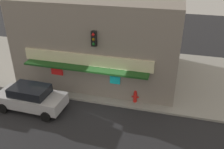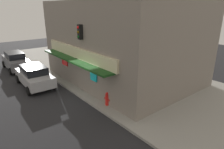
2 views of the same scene
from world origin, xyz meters
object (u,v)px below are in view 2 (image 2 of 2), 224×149
at_px(trash_can, 72,72).
at_px(pedestrian, 130,91).
at_px(traffic_light, 83,48).
at_px(fire_hydrant, 107,99).
at_px(parked_car_silver, 34,76).
at_px(parked_car_grey, 15,61).
at_px(potted_plant_by_window, 96,71).
at_px(potted_plant_by_doorway, 113,87).

height_order(trash_can, pedestrian, pedestrian).
height_order(traffic_light, trash_can, traffic_light).
distance_m(fire_hydrant, pedestrian, 1.45).
bearing_deg(pedestrian, trash_can, -178.19).
height_order(trash_can, parked_car_silver, parked_car_silver).
relative_size(fire_hydrant, trash_can, 0.99).
xyz_separation_m(fire_hydrant, parked_car_grey, (-11.77, -2.29, 0.33)).
distance_m(traffic_light, fire_hydrant, 3.81).
height_order(traffic_light, fire_hydrant, traffic_light).
height_order(parked_car_silver, parked_car_grey, parked_car_grey).
height_order(traffic_light, potted_plant_by_window, traffic_light).
height_order(traffic_light, potted_plant_by_doorway, traffic_light).
distance_m(traffic_light, parked_car_grey, 9.67).
distance_m(pedestrian, parked_car_silver, 7.89).
bearing_deg(potted_plant_by_window, pedestrian, -13.23).
bearing_deg(potted_plant_by_doorway, parked_car_grey, -162.35).
height_order(fire_hydrant, parked_car_silver, parked_car_silver).
bearing_deg(potted_plant_by_doorway, pedestrian, -5.19).
distance_m(potted_plant_by_window, parked_car_grey, 8.59).
xyz_separation_m(trash_can, potted_plant_by_doorway, (5.15, 0.38, 0.14)).
relative_size(potted_plant_by_window, parked_car_grey, 0.22).
distance_m(trash_can, parked_car_grey, 6.52).
xyz_separation_m(fire_hydrant, pedestrian, (0.89, 1.02, 0.52)).
distance_m(traffic_light, trash_can, 4.35).
xyz_separation_m(traffic_light, potted_plant_by_doorway, (1.81, 1.13, -2.55)).
relative_size(traffic_light, parked_car_grey, 1.11).
bearing_deg(potted_plant_by_window, potted_plant_by_doorway, -16.99).
distance_m(pedestrian, potted_plant_by_window, 5.55).
xyz_separation_m(potted_plant_by_window, parked_car_grey, (-7.27, -4.57, 0.18)).
distance_m(traffic_light, potted_plant_by_window, 3.85).
height_order(trash_can, potted_plant_by_window, potted_plant_by_window).
bearing_deg(trash_can, traffic_light, -12.59).
distance_m(traffic_light, potted_plant_by_doorway, 3.32).
relative_size(fire_hydrant, pedestrian, 0.49).
xyz_separation_m(pedestrian, parked_car_silver, (-7.16, -3.29, -0.25)).
bearing_deg(pedestrian, potted_plant_by_doorway, 174.81).
relative_size(pedestrian, parked_car_grey, 0.39).
bearing_deg(trash_can, potted_plant_by_doorway, 4.21).
bearing_deg(trash_can, fire_hydrant, -7.55).
height_order(potted_plant_by_doorway, parked_car_grey, parked_car_grey).
distance_m(parked_car_silver, parked_car_grey, 5.49).
height_order(pedestrian, potted_plant_by_doorway, pedestrian).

